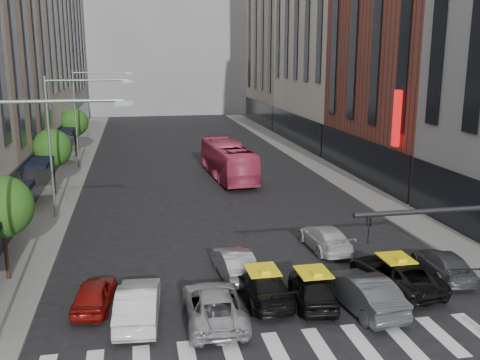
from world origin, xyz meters
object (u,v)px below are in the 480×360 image
car_white_front (138,303)px  bus (228,160)px  taxi_left (262,285)px  taxi_center (313,288)px  streetlamp_mid (64,128)px  car_red (95,294)px  streetlamp_far (86,105)px  streetlamp_near (8,188)px

car_white_front → bus: (7.88, 24.46, 0.81)m
taxi_left → taxi_center: size_ratio=1.14×
streetlamp_mid → taxi_left: (9.49, -14.18, -5.22)m
taxi_center → bus: (0.57, 24.36, 0.86)m
car_red → taxi_left: size_ratio=0.79×
streetlamp_far → taxi_center: bearing=-69.6°
streetlamp_mid → taxi_left: size_ratio=1.92×
car_red → taxi_center: taxi_center is taller
streetlamp_near → taxi_left: (9.49, 1.82, -5.22)m
streetlamp_mid → bus: bearing=38.0°
car_red → taxi_center: (9.11, -1.36, 0.07)m
streetlamp_near → car_red: streetlamp_near is taller
car_red → taxi_center: size_ratio=0.90×
streetlamp_near → streetlamp_mid: same height
streetlamp_mid → bus: streetlamp_mid is taller
streetlamp_mid → streetlamp_far: bearing=90.0°
car_white_front → taxi_left: (5.29, 0.83, -0.07)m
car_white_front → taxi_center: car_white_front is taller
taxi_left → car_red: bearing=-7.5°
streetlamp_far → car_white_front: (4.20, -31.00, -5.15)m
taxi_center → bus: bearing=-84.1°
streetlamp_mid → car_white_front: (4.20, -15.00, -5.15)m
car_red → car_white_front: car_white_front is taller
streetlamp_near → taxi_left: streetlamp_near is taller
bus → streetlamp_far: bearing=-32.0°
car_red → taxi_left: 7.10m
car_red → bus: size_ratio=0.33×
car_white_front → streetlamp_far: bearing=-77.5°
bus → car_red: bearing=63.7°
streetlamp_mid → bus: size_ratio=0.80×
streetlamp_mid → car_red: size_ratio=2.44×
streetlamp_mid → bus: (12.09, 9.45, -4.34)m
taxi_left → bus: bus is taller
streetlamp_far → taxi_left: size_ratio=1.92×
streetlamp_far → bus: (12.09, -6.55, -4.34)m
taxi_left → bus: (2.60, 23.63, 0.88)m
streetlamp_far → car_white_front: size_ratio=1.97×
car_white_front → taxi_center: 7.32m
streetlamp_mid → car_white_front: 16.41m
streetlamp_far → car_red: streetlamp_far is taller
bus → streetlamp_near: bearing=61.1°
streetlamp_mid → streetlamp_near: bearing=-90.0°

